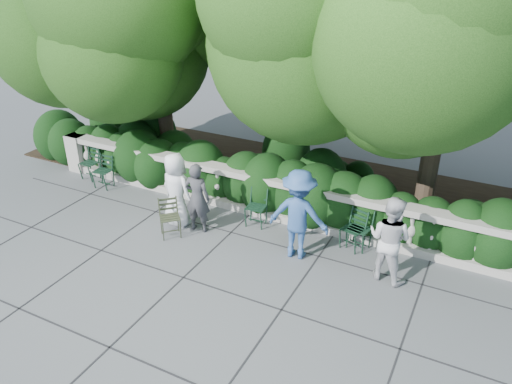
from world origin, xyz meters
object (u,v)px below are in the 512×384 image
at_px(chair_d, 254,228).
at_px(person_casual_man, 390,239).
at_px(chair_f, 347,251).
at_px(person_older_blue, 298,215).
at_px(chair_b, 101,189).
at_px(chair_e, 354,251).
at_px(chair_a, 87,181).
at_px(person_businessman, 176,190).
at_px(chair_weathered, 173,239).
at_px(person_woman_grey, 197,198).

xyz_separation_m(chair_d, person_casual_man, (2.98, -0.46, 0.83)).
bearing_deg(chair_f, person_older_blue, -129.69).
xyz_separation_m(chair_b, chair_e, (6.50, 0.20, 0.00)).
xyz_separation_m(chair_a, person_businessman, (3.39, -0.73, 0.83)).
bearing_deg(person_older_blue, chair_a, -11.32).
height_order(chair_a, chair_d, same).
xyz_separation_m(chair_e, person_casual_man, (0.76, -0.60, 0.83)).
distance_m(chair_weathered, person_older_blue, 2.78).
height_order(chair_e, person_woman_grey, person_woman_grey).
relative_size(chair_weathered, person_businessman, 0.51).
relative_size(chair_a, chair_weathered, 1.00).
bearing_deg(person_older_blue, person_casual_man, 176.93).
relative_size(person_businessman, person_older_blue, 0.90).
relative_size(chair_b, person_casual_man, 0.50).
distance_m(chair_b, chair_weathered, 3.18).
distance_m(chair_f, person_casual_man, 1.32).
height_order(chair_d, person_woman_grey, person_woman_grey).
bearing_deg(person_businessman, person_woman_grey, -168.57).
relative_size(chair_weathered, person_casual_man, 0.50).
relative_size(chair_a, chair_e, 1.00).
bearing_deg(chair_weathered, chair_e, -23.75).
height_order(chair_b, chair_d, same).
relative_size(chair_d, person_older_blue, 0.46).
bearing_deg(chair_a, chair_weathered, -16.21).
relative_size(person_woman_grey, person_casual_man, 0.93).
xyz_separation_m(chair_a, chair_b, (0.67, -0.22, 0.00)).
distance_m(chair_a, chair_d, 4.96).
height_order(chair_a, person_older_blue, person_older_blue).
xyz_separation_m(chair_d, chair_e, (2.22, 0.14, 0.00)).
height_order(chair_a, chair_f, same).
xyz_separation_m(chair_d, person_businessman, (-1.57, -0.57, 0.83)).
height_order(chair_weathered, person_casual_man, person_casual_man).
bearing_deg(chair_e, chair_a, -168.74).
xyz_separation_m(person_businessman, person_woman_grey, (0.54, -0.02, -0.05)).
height_order(person_businessman, person_older_blue, person_older_blue).
relative_size(chair_a, person_woman_grey, 0.54).
bearing_deg(chair_a, chair_e, 3.71).
height_order(chair_f, person_casual_man, person_casual_man).
height_order(person_woman_grey, person_casual_man, person_casual_man).
distance_m(chair_b, chair_d, 4.29).
bearing_deg(person_older_blue, chair_f, -151.04).
height_order(chair_e, person_older_blue, person_older_blue).
bearing_deg(chair_e, person_casual_man, -26.62).
height_order(chair_d, chair_weathered, same).
bearing_deg(person_older_blue, person_woman_grey, -3.34).
bearing_deg(chair_a, person_businessman, -8.24).
bearing_deg(person_casual_man, person_older_blue, 15.22).
height_order(chair_a, person_woman_grey, person_woman_grey).
relative_size(chair_a, person_casual_man, 0.50).
bearing_deg(person_businessman, person_older_blue, -165.64).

